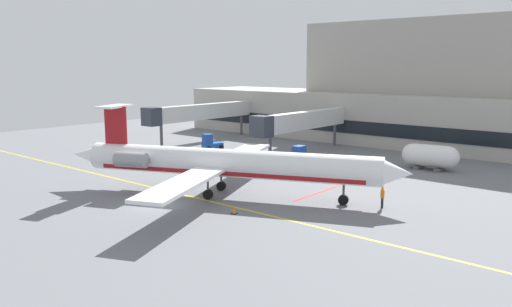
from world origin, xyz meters
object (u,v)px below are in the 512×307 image
object	(u,v)px
pushback_tractor	(211,143)
baggage_tug	(295,155)
fuel_tank	(430,156)
marshaller	(382,196)
regional_jet	(223,163)

from	to	relation	value
pushback_tractor	baggage_tug	bearing A→B (deg)	-0.58
fuel_tank	pushback_tractor	bearing A→B (deg)	-167.48
baggage_tug	marshaller	xyz separation A→B (m)	(17.48, -11.72, 0.03)
pushback_tractor	fuel_tank	size ratio (longest dim) A/B	0.48
fuel_tank	marshaller	size ratio (longest dim) A/B	3.31
marshaller	pushback_tractor	bearing A→B (deg)	159.93
pushback_tractor	regional_jet	bearing A→B (deg)	-42.24
pushback_tractor	marshaller	xyz separation A→B (m)	(32.50, -11.87, -0.01)
regional_jet	fuel_tank	distance (m)	26.12
baggage_tug	pushback_tractor	world-z (taller)	pushback_tractor
baggage_tug	regional_jet	bearing A→B (deg)	-76.09
baggage_tug	fuel_tank	size ratio (longest dim) A/B	0.44
pushback_tractor	marshaller	world-z (taller)	pushback_tractor
regional_jet	marshaller	size ratio (longest dim) A/B	15.82
fuel_tank	marshaller	world-z (taller)	fuel_tank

